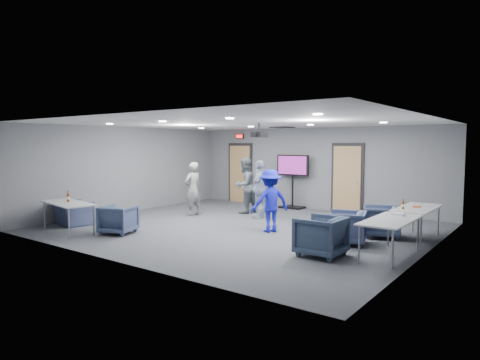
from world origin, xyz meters
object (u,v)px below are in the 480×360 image
Objects in this scene: chair_front_b at (73,213)px; table_front_left at (68,204)px; chair_right_c at (321,236)px; bottle_right at (403,205)px; chair_front_a at (118,219)px; bottle_front at (68,198)px; person_a at (193,189)px; person_b at (245,185)px; table_right_a at (417,209)px; person_c at (260,189)px; chair_right_a at (382,222)px; chair_right_b at (347,227)px; person_d at (270,201)px; projector at (259,134)px; table_right_b at (391,222)px; tv_stand at (293,178)px.

table_front_left is (0.77, -0.60, 0.37)m from chair_front_b.
bottle_right is (0.92, 2.16, 0.43)m from chair_right_c.
bottle_front reaches higher than chair_front_a.
person_a is 0.93× the size of person_b.
chair_front_a is 0.43× the size of table_right_a.
chair_right_a is at bearing 69.77° from person_c.
chair_right_a reaches higher than chair_right_b.
person_d is 5.40× the size of bottle_front.
chair_front_a is 4.04m from projector.
person_b is 0.92× the size of table_front_left.
table_right_b is at bearing 4.61° from chair_right_a.
table_right_a is (0.70, 0.26, 0.32)m from chair_right_a.
projector is at bearing 40.86° from bottle_front.
table_front_left is at bearing -24.53° from person_d.
person_b is 5.26m from table_front_left.
chair_right_c is 6.27m from tv_stand.
chair_right_c is at bearing 36.98° from person_c.
table_right_a is (1.10, 1.37, 0.32)m from chair_right_b.
chair_right_b is (5.21, -0.75, -0.45)m from person_a.
table_right_a is 0.94× the size of table_front_left.
person_a is 2.13× the size of chair_front_a.
projector is (-2.51, 0.31, 2.04)m from chair_right_b.
table_front_left is (-2.67, -4.51, -0.16)m from person_c.
chair_right_a is 0.95× the size of chair_right_c.
table_front_left is at bearing 108.18° from table_right_b.
person_b is at bearing -132.49° from chair_right_b.
table_front_left is at bearing -110.16° from tv_stand.
bottle_right is at bearing 50.34° from chair_right_a.
chair_right_c is 6.24m from table_front_left.
tv_stand is at bearing -129.14° from person_d.
table_front_left is at bearing -80.86° from chair_right_b.
projector is (-3.42, -0.60, 1.59)m from bottle_right.
person_c reaches higher than person_a.
chair_right_a is at bearing 31.03° from bottle_front.
person_c is 5.93× the size of bottle_front.
projector reaches higher than bottle_right.
chair_right_b is 1.37m from bottle_right.
person_c is 7.16× the size of bottle_right.
person_b reaches higher than person_c.
person_d is 3.70m from chair_front_a.
table_front_left is at bearing -76.76° from chair_right_a.
projector reaches higher than table_right_b.
person_b is 0.95× the size of table_right_b.
person_a is 6.44m from table_right_b.
person_a is at bearing 75.91° from bottle_front.
person_a reaches higher than chair_right_c.
bottle_front is (-2.75, -4.44, -0.01)m from person_c.
bottle_front is at bearing -43.96° from person_c.
chair_front_b is 4.06× the size of bottle_right.
tv_stand is (2.48, 6.75, 0.34)m from table_front_left.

